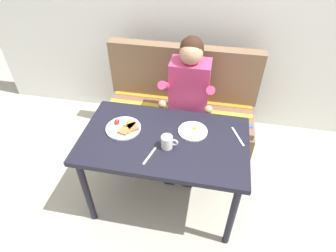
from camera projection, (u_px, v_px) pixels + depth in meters
The scene contains 10 objects.
ground_plane at pixel (165, 198), 2.49m from camera, with size 8.00×8.00×0.00m, color #AFAB9B.
back_wall at pixel (191, 0), 2.58m from camera, with size 4.40×0.10×2.60m, color silver.
table at pixel (164, 147), 2.07m from camera, with size 1.20×0.70×0.73m.
couch at pixel (180, 116), 2.84m from camera, with size 1.44×0.56×1.00m.
person at pixel (188, 93), 2.43m from camera, with size 0.45×0.61×1.21m.
plate_breakfast at pixel (124, 128), 2.08m from camera, with size 0.26×0.26×0.05m.
plate_eggs at pixel (193, 131), 2.06m from camera, with size 0.21×0.21×0.04m.
coffee_mug at pixel (167, 142), 1.92m from camera, with size 0.12×0.08×0.09m.
fork at pixel (150, 156), 1.88m from camera, with size 0.01×0.17×0.01m, color silver.
knife at pixel (238, 136), 2.02m from camera, with size 0.01×0.20×0.01m, color silver.
Camera 1 is at (0.31, -1.43, 2.11)m, focal length 30.16 mm.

